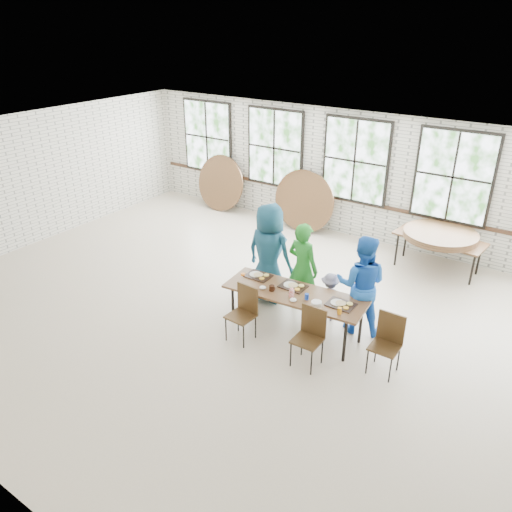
{
  "coord_description": "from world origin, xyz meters",
  "views": [
    {
      "loc": [
        4.51,
        -6.15,
        4.91
      ],
      "look_at": [
        0.0,
        0.4,
        1.05
      ],
      "focal_mm": 35.0,
      "sensor_mm": 36.0,
      "label": 1
    }
  ],
  "objects_px": {
    "chair_near_left": "(244,308)",
    "storage_table": "(439,240)",
    "dining_table": "(295,295)",
    "chair_near_right": "(310,332)"
  },
  "relations": [
    {
      "from": "chair_near_left",
      "to": "storage_table",
      "type": "xyz_separation_m",
      "value": [
        1.9,
        4.31,
        0.13
      ]
    },
    {
      "from": "dining_table",
      "to": "chair_near_left",
      "type": "relative_size",
      "value": 2.59
    },
    {
      "from": "dining_table",
      "to": "chair_near_left",
      "type": "height_order",
      "value": "chair_near_left"
    },
    {
      "from": "dining_table",
      "to": "chair_near_right",
      "type": "bearing_deg",
      "value": -48.92
    },
    {
      "from": "chair_near_right",
      "to": "storage_table",
      "type": "xyz_separation_m",
      "value": [
        0.68,
        4.28,
        0.13
      ]
    },
    {
      "from": "dining_table",
      "to": "storage_table",
      "type": "height_order",
      "value": "same"
    },
    {
      "from": "dining_table",
      "to": "storage_table",
      "type": "distance_m",
      "value": 3.89
    },
    {
      "from": "dining_table",
      "to": "chair_near_left",
      "type": "distance_m",
      "value": 0.88
    },
    {
      "from": "chair_near_right",
      "to": "dining_table",
      "type": "bearing_deg",
      "value": 135.45
    },
    {
      "from": "chair_near_left",
      "to": "chair_near_right",
      "type": "distance_m",
      "value": 1.22
    }
  ]
}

